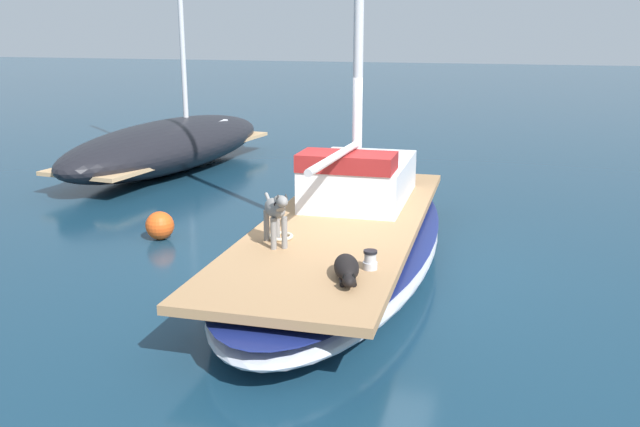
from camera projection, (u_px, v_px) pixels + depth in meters
The scene contains 9 objects.
ground_plane at pixel (342, 266), 9.35m from camera, with size 120.00×120.00×0.00m, color #143347.
sailboat_main at pixel (342, 243), 9.26m from camera, with size 2.90×7.36×0.66m.
cabin_house at pixel (359, 178), 10.13m from camera, with size 1.52×2.29×0.84m.
dog_black at pixel (347, 269), 7.00m from camera, with size 0.44×0.93×0.22m.
dog_grey at pixel (276, 211), 8.00m from camera, with size 0.61×0.82×0.70m.
deck_winch at pixel (370, 260), 7.27m from camera, with size 0.16×0.16×0.21m.
coiled_rope at pixel (280, 236), 8.38m from camera, with size 0.32×0.32×0.04m, color beige.
moored_boat_port_side at pixel (170, 144), 15.66m from camera, with size 2.80×7.29×8.27m.
mooring_buoy at pixel (160, 226), 10.50m from camera, with size 0.44×0.44×0.44m, color #E55119.
Camera 1 is at (2.40, -8.51, 3.14)m, focal length 38.17 mm.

